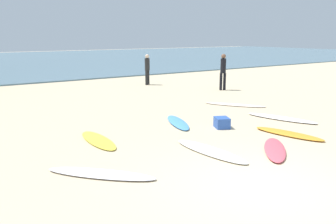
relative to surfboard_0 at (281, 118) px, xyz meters
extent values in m
plane|color=#C6B28E|center=(-4.76, -3.34, -0.04)|extent=(120.00, 120.00, 0.00)
ellipsoid|color=white|center=(0.00, 0.00, 0.00)|extent=(1.19, 2.48, 0.08)
ellipsoid|color=#4A91E3|center=(-3.27, 1.49, 0.00)|extent=(1.18, 2.05, 0.09)
ellipsoid|color=silver|center=(-4.26, -1.26, -0.01)|extent=(0.75, 2.37, 0.07)
ellipsoid|color=orange|center=(-1.41, -1.38, 0.00)|extent=(0.89, 2.12, 0.09)
ellipsoid|color=#F9E0CB|center=(0.41, 2.63, -0.01)|extent=(1.80, 2.34, 0.06)
ellipsoid|color=yellow|center=(-6.17, 1.12, -0.01)|extent=(0.65, 2.06, 0.06)
ellipsoid|color=white|center=(-7.07, -1.12, 0.00)|extent=(1.95, 2.07, 0.08)
ellipsoid|color=#D5505E|center=(-2.87, -2.08, 0.00)|extent=(1.78, 1.70, 0.09)
cylinder|color=black|center=(0.48, 9.79, 0.37)|extent=(0.14, 0.14, 0.83)
cylinder|color=black|center=(0.65, 9.88, 0.37)|extent=(0.14, 0.14, 0.83)
cylinder|color=black|center=(0.56, 9.83, 1.13)|extent=(0.38, 0.38, 0.69)
sphere|color=beige|center=(0.56, 9.83, 1.58)|extent=(0.22, 0.22, 0.22)
cylinder|color=black|center=(2.88, 5.91, 0.40)|extent=(0.14, 0.14, 0.89)
cylinder|color=black|center=(2.69, 5.98, 0.40)|extent=(0.14, 0.14, 0.89)
cylinder|color=black|center=(2.79, 5.94, 1.21)|extent=(0.36, 0.36, 0.74)
sphere|color=brown|center=(2.79, 5.94, 1.70)|extent=(0.24, 0.24, 0.24)
cube|color=#2D56B2|center=(-2.44, 0.31, 0.12)|extent=(0.57, 0.61, 0.33)
camera|label=1|loc=(-9.71, -7.47, 2.77)|focal=37.62mm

